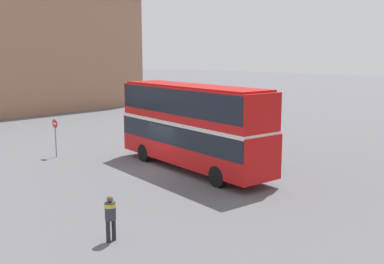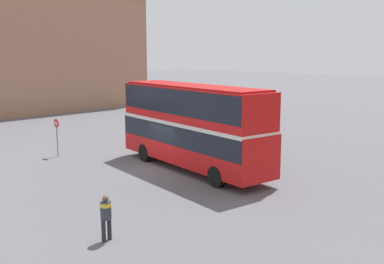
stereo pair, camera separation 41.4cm
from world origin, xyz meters
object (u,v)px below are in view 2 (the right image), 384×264
(double_decker_bus, at_px, (192,122))
(no_entry_sign, at_px, (57,132))
(pedestrian_foreground, at_px, (106,213))
(parked_car_kerb_near, at_px, (205,122))

(double_decker_bus, distance_m, no_entry_sign, 9.30)
(double_decker_bus, bearing_deg, pedestrian_foreground, -53.67)
(pedestrian_foreground, relative_size, no_entry_sign, 0.68)
(no_entry_sign, bearing_deg, pedestrian_foreground, -23.35)
(pedestrian_foreground, xyz_separation_m, no_entry_sign, (-13.19, 5.69, 0.58))
(double_decker_bus, relative_size, no_entry_sign, 4.65)
(double_decker_bus, distance_m, pedestrian_foreground, 10.48)
(double_decker_bus, height_order, parked_car_kerb_near, double_decker_bus)
(parked_car_kerb_near, relative_size, no_entry_sign, 2.00)
(double_decker_bus, xyz_separation_m, no_entry_sign, (-8.53, -3.53, -1.15))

